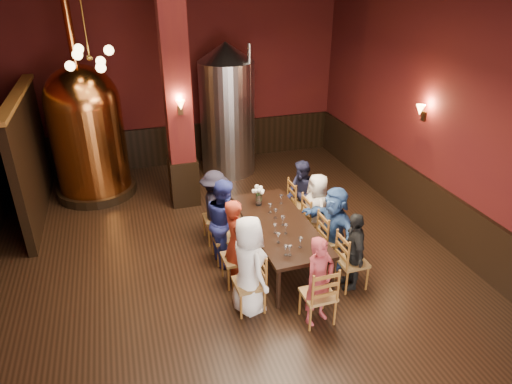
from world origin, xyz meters
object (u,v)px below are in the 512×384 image
object	(u,v)px
copper_kettle	(87,131)
rose_vase	(259,192)
person_2	(225,221)
dining_table	(279,226)
person_0	(249,265)
steel_vessel	(227,110)
person_1	(236,243)

from	to	relation	value
copper_kettle	rose_vase	distance (m)	4.14
person_2	rose_vase	distance (m)	0.86
dining_table	person_2	size ratio (longest dim) A/B	1.59
person_0	person_2	distance (m)	1.33
steel_vessel	rose_vase	xyz separation A→B (m)	(-0.26, -3.27, -0.55)
dining_table	person_0	size ratio (longest dim) A/B	1.57
dining_table	person_0	distance (m)	1.32
rose_vase	copper_kettle	bearing A→B (deg)	134.22
copper_kettle	rose_vase	world-z (taller)	copper_kettle
rose_vase	person_2	bearing A→B (deg)	-151.25
person_1	copper_kettle	distance (m)	4.60
person_1	rose_vase	xyz separation A→B (m)	(0.71, 1.06, 0.26)
person_0	rose_vase	world-z (taller)	person_0
person_2	copper_kettle	size ratio (longest dim) A/B	0.38
person_0	person_2	world-z (taller)	person_0
person_1	person_2	distance (m)	0.66
person_1	rose_vase	world-z (taller)	person_1
dining_table	rose_vase	world-z (taller)	rose_vase
person_0	person_1	bearing A→B (deg)	-10.98
dining_table	person_2	distance (m)	0.91
dining_table	person_0	bearing A→B (deg)	-130.36
dining_table	rose_vase	xyz separation A→B (m)	(-0.13, 0.71, 0.31)
person_0	person_2	size ratio (longest dim) A/B	1.01
dining_table	rose_vase	size ratio (longest dim) A/B	6.35
rose_vase	person_0	bearing A→B (deg)	-111.90
steel_vessel	copper_kettle	bearing A→B (deg)	-174.03
dining_table	person_0	world-z (taller)	person_0
person_0	rose_vase	bearing A→B (deg)	-34.23
steel_vessel	rose_vase	distance (m)	3.33
dining_table	person_1	distance (m)	0.91
copper_kettle	steel_vessel	bearing A→B (deg)	5.97
person_0	steel_vessel	distance (m)	5.15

